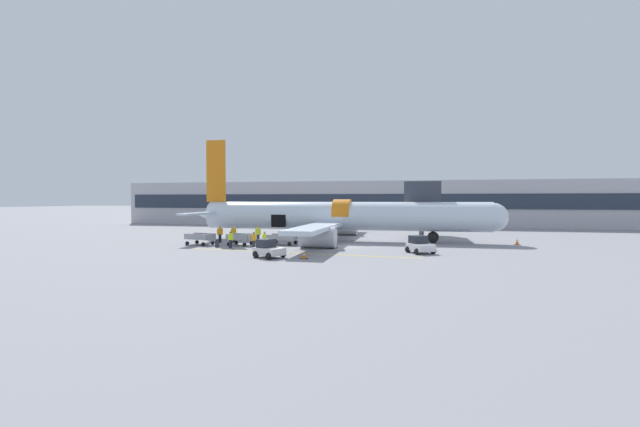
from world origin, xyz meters
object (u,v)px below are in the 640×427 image
ground_crew_loader_a (234,234)px  ground_crew_supervisor (258,234)px  ground_crew_loader_b (220,234)px  ground_crew_driver (254,240)px  suitcase_on_tarmac_upright (217,244)px  baggage_tug_mid (268,250)px  baggage_cart_queued (283,239)px  airplane (338,217)px  ground_crew_marshal (265,239)px  ground_crew_helper (231,239)px  baggage_cart_empty (201,239)px  baggage_tug_lead (420,246)px  baggage_cart_loading (241,240)px

ground_crew_loader_a → ground_crew_supervisor: (2.75, 0.14, 0.02)m
ground_crew_loader_b → ground_crew_driver: 7.20m
suitcase_on_tarmac_upright → baggage_tug_mid: bearing=-39.2°
baggage_cart_queued → baggage_tug_mid: bearing=-79.2°
baggage_tug_mid → ground_crew_driver: 6.83m
ground_crew_loader_b → baggage_tug_mid: bearing=-48.4°
airplane → ground_crew_marshal: 10.49m
ground_crew_helper → ground_crew_driver: bearing=5.7°
baggage_cart_empty → ground_crew_loader_b: ground_crew_loader_b is taller
baggage_tug_lead → baggage_cart_loading: (-17.63, 2.51, -0.05)m
ground_crew_marshal → ground_crew_loader_b: bearing=148.5°
baggage_cart_loading → baggage_cart_queued: baggage_cart_loading is taller
ground_crew_helper → airplane: bearing=47.2°
baggage_cart_empty → ground_crew_helper: (4.18, -1.95, 0.24)m
baggage_tug_lead → ground_crew_driver: bearing=179.0°
ground_crew_loader_a → ground_crew_marshal: 6.79m
airplane → baggage_tug_lead: airplane is taller
baggage_tug_lead → baggage_cart_queued: baggage_tug_lead is taller
baggage_cart_empty → ground_crew_marshal: 7.47m
ground_crew_supervisor → suitcase_on_tarmac_upright: bearing=-116.6°
ground_crew_supervisor → ground_crew_marshal: 5.15m
baggage_tug_lead → baggage_cart_queued: bearing=163.4°
baggage_cart_queued → ground_crew_loader_a: size_ratio=2.26×
baggage_cart_loading → ground_crew_loader_a: size_ratio=1.86×
baggage_tug_mid → ground_crew_driver: size_ratio=1.78×
airplane → ground_crew_supervisor: 9.11m
ground_crew_helper → ground_crew_marshal: bearing=12.2°
baggage_cart_queued → ground_crew_supervisor: 3.42m
ground_crew_loader_b → ground_crew_marshal: 7.69m
baggage_tug_lead → baggage_cart_queued: 14.29m
ground_crew_loader_a → ground_crew_supervisor: bearing=2.9°
ground_crew_loader_a → ground_crew_loader_b: (-1.41, -0.40, 0.01)m
suitcase_on_tarmac_upright → baggage_cart_loading: bearing=51.1°
baggage_cart_empty → suitcase_on_tarmac_upright: 2.98m
baggage_tug_lead → airplane: bearing=133.4°
baggage_cart_queued → ground_crew_marshal: 3.46m
ground_crew_driver → ground_crew_helper: ground_crew_helper is taller
ground_crew_loader_b → ground_crew_supervisor: bearing=7.4°
baggage_tug_lead → ground_crew_supervisor: bearing=162.6°
airplane → baggage_cart_loading: (-8.69, -6.94, -2.09)m
baggage_cart_empty → ground_crew_helper: bearing=-25.0°
ground_crew_helper → baggage_cart_empty: bearing=155.0°
baggage_cart_loading → ground_crew_helper: 2.48m
ground_crew_driver → suitcase_on_tarmac_upright: (-3.88, 0.22, -0.51)m
baggage_cart_queued → ground_crew_loader_b: bearing=174.8°
baggage_cart_empty → baggage_tug_lead: bearing=-5.2°
baggage_cart_queued → ground_crew_loader_a: (-5.92, 1.06, 0.40)m
ground_crew_loader_a → suitcase_on_tarmac_upright: bearing=-85.8°
baggage_tug_lead → ground_crew_loader_b: bearing=167.3°
baggage_tug_mid → ground_crew_supervisor: size_ratio=1.51×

